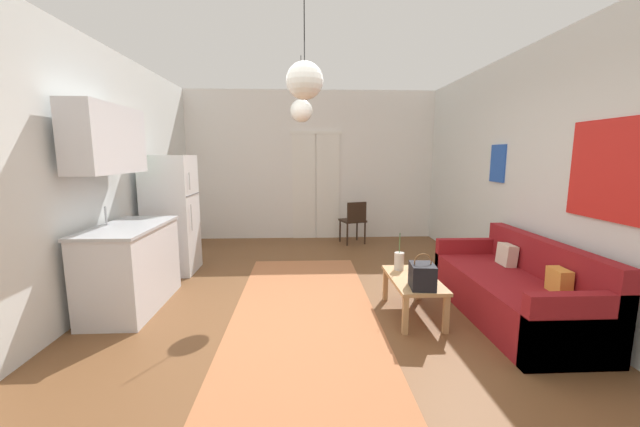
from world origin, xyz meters
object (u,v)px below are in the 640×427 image
at_px(coffee_table, 413,283).
at_px(accent_chair, 354,219).
at_px(handbag, 422,276).
at_px(refrigerator, 171,215).
at_px(bamboo_vase, 399,261).
at_px(pendant_lamp_near, 305,80).
at_px(pendant_lamp_far, 301,111).
at_px(couch, 517,292).

height_order(coffee_table, accent_chair, accent_chair).
relative_size(handbag, refrigerator, 0.21).
distance_m(coffee_table, bamboo_vase, 0.32).
relative_size(pendant_lamp_near, pendant_lamp_far, 1.00).
height_order(refrigerator, accent_chair, refrigerator).
bearing_deg(couch, coffee_table, 174.02).
relative_size(bamboo_vase, pendant_lamp_far, 0.50).
bearing_deg(refrigerator, pendant_lamp_near, -49.94).
height_order(couch, handbag, couch).
xyz_separation_m(couch, refrigerator, (-4.01, 1.70, 0.55)).
relative_size(couch, accent_chair, 2.43).
xyz_separation_m(bamboo_vase, accent_chair, (-0.10, 2.88, -0.04)).
bearing_deg(handbag, bamboo_vase, 97.45).
height_order(coffee_table, pendant_lamp_near, pendant_lamp_near).
xyz_separation_m(coffee_table, refrigerator, (-2.98, 1.59, 0.48)).
bearing_deg(coffee_table, refrigerator, 151.84).
relative_size(coffee_table, handbag, 2.66).
bearing_deg(pendant_lamp_near, coffee_table, 29.30).
distance_m(refrigerator, pendant_lamp_far, 2.32).
height_order(handbag, pendant_lamp_far, pendant_lamp_far).
bearing_deg(accent_chair, pendant_lamp_far, 45.30).
relative_size(coffee_table, bamboo_vase, 2.17).
distance_m(coffee_table, accent_chair, 3.16).
relative_size(bamboo_vase, pendant_lamp_near, 0.51).
bearing_deg(refrigerator, accent_chair, 29.18).
relative_size(couch, coffee_table, 2.17).
relative_size(couch, bamboo_vase, 4.70).
distance_m(coffee_table, pendant_lamp_near, 2.26).
distance_m(couch, coffee_table, 1.05).
height_order(couch, refrigerator, refrigerator).
xyz_separation_m(couch, bamboo_vase, (-1.12, 0.38, 0.23)).
distance_m(handbag, pendant_lamp_near, 2.05).
bearing_deg(couch, accent_chair, 110.43).
distance_m(coffee_table, handbag, 0.34).
xyz_separation_m(coffee_table, handbag, (-0.01, -0.29, 0.18)).
distance_m(couch, pendant_lamp_near, 2.94).
bearing_deg(pendant_lamp_near, handbag, 16.79).
xyz_separation_m(accent_chair, pendant_lamp_far, (-0.96, -1.86, 1.75)).
bearing_deg(refrigerator, coffee_table, -28.16).
height_order(coffee_table, refrigerator, refrigerator).
xyz_separation_m(bamboo_vase, pendant_lamp_far, (-1.06, 1.02, 1.71)).
distance_m(handbag, refrigerator, 3.53).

